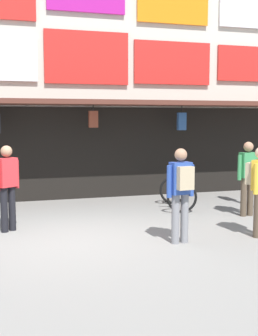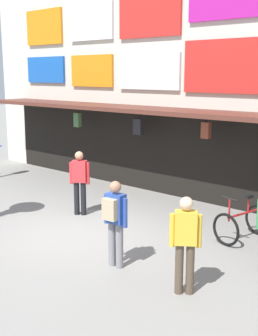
# 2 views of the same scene
# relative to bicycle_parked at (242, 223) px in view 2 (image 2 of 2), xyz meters

# --- Properties ---
(ground_plane) EXTENTS (80.00, 80.00, 0.00)m
(ground_plane) POSITION_rel_bicycle_parked_xyz_m (-3.06, -1.99, -0.39)
(ground_plane) COLOR gray
(shopfront) EXTENTS (18.00, 2.60, 8.00)m
(shopfront) POSITION_rel_bicycle_parked_xyz_m (-3.06, 2.58, 3.57)
(shopfront) COLOR beige
(shopfront) RESTS_ON ground
(bicycle_parked) EXTENTS (0.94, 1.28, 1.05)m
(bicycle_parked) POSITION_rel_bicycle_parked_xyz_m (0.00, 0.00, 0.00)
(bicycle_parked) COLOR black
(bicycle_parked) RESTS_ON ground
(pedestrian_in_purple) EXTENTS (0.48, 0.47, 1.68)m
(pedestrian_in_purple) POSITION_rel_bicycle_parked_xyz_m (0.42, -2.86, 0.59)
(pedestrian_in_purple) COLOR brown
(pedestrian_in_purple) RESTS_ON ground
(pedestrian_in_red) EXTENTS (0.46, 0.38, 1.68)m
(pedestrian_in_red) POSITION_rel_bicycle_parked_xyz_m (-4.04, -1.13, 0.55)
(pedestrian_in_red) COLOR black
(pedestrian_in_red) RESTS_ON ground
(pedestrian_in_green) EXTENTS (0.53, 0.38, 1.68)m
(pedestrian_in_green) POSITION_rel_bicycle_parked_xyz_m (-1.15, -2.88, 0.59)
(pedestrian_in_green) COLOR gray
(pedestrian_in_green) RESTS_ON ground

